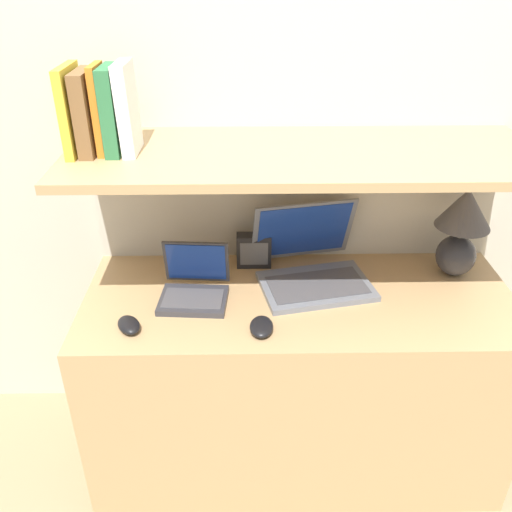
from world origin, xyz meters
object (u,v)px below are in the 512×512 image
at_px(table_lamp, 462,226).
at_px(router_box, 254,250).
at_px(second_mouse, 129,325).
at_px(book_yellow, 71,110).
at_px(book_brown, 87,113).
at_px(laptop_large, 311,266).
at_px(computer_mouse, 261,327).
at_px(book_green, 112,111).
at_px(book_white, 127,109).
at_px(laptop_small, 194,287).
at_px(book_orange, 100,110).

xyz_separation_m(table_lamp, router_box, (-0.71, 0.07, -0.13)).
relative_size(second_mouse, router_box, 0.93).
height_order(book_yellow, book_brown, book_yellow).
xyz_separation_m(laptop_large, computer_mouse, (-0.18, -0.29, -0.04)).
bearing_deg(computer_mouse, book_brown, 153.25).
bearing_deg(router_box, table_lamp, -5.55).
relative_size(laptop_large, book_yellow, 1.72).
height_order(book_green, book_white, book_white).
bearing_deg(computer_mouse, book_white, 146.57).
relative_size(laptop_small, book_orange, 0.92).
distance_m(router_box, book_orange, 0.72).
xyz_separation_m(table_lamp, laptop_small, (-0.91, -0.14, -0.15)).
bearing_deg(book_white, laptop_small, -21.27).
height_order(laptop_small, book_yellow, book_yellow).
height_order(laptop_large, laptop_small, laptop_large).
bearing_deg(book_green, router_box, 19.27).
height_order(laptop_large, book_orange, book_orange).
height_order(book_yellow, book_green, book_yellow).
bearing_deg(book_brown, laptop_small, -12.79).
bearing_deg(book_green, book_yellow, 180.00).
bearing_deg(book_yellow, book_orange, 0.00).
xyz_separation_m(computer_mouse, book_brown, (-0.50, 0.25, 0.59)).
relative_size(computer_mouse, book_brown, 0.46).
xyz_separation_m(laptop_large, second_mouse, (-0.59, -0.28, -0.04)).
relative_size(table_lamp, book_green, 1.32).
xyz_separation_m(table_lamp, book_white, (-1.08, -0.07, 0.42)).
xyz_separation_m(router_box, book_brown, (-0.49, -0.14, 0.54)).
bearing_deg(second_mouse, table_lamp, 15.84).
relative_size(laptop_large, book_white, 1.66).
distance_m(table_lamp, book_brown, 1.27).
bearing_deg(book_yellow, router_box, 15.21).
bearing_deg(computer_mouse, table_lamp, 25.25).
xyz_separation_m(book_yellow, book_brown, (0.04, 0.00, -0.01)).
distance_m(computer_mouse, book_green, 0.77).
xyz_separation_m(book_green, book_white, (0.04, 0.00, 0.01)).
bearing_deg(computer_mouse, laptop_large, 58.05).
distance_m(laptop_large, book_brown, 0.88).
bearing_deg(book_white, router_box, 21.41).
xyz_separation_m(laptop_small, book_orange, (-0.25, 0.06, 0.57)).
bearing_deg(second_mouse, laptop_large, 25.15).
bearing_deg(book_brown, router_box, 16.50).
height_order(computer_mouse, router_box, router_box).
xyz_separation_m(table_lamp, laptop_large, (-0.51, -0.04, -0.13)).
distance_m(computer_mouse, book_orange, 0.80).
bearing_deg(book_white, table_lamp, 3.96).
distance_m(laptop_small, book_green, 0.61).
relative_size(computer_mouse, router_box, 0.87).
relative_size(laptop_large, router_box, 3.43).
bearing_deg(book_green, book_orange, 180.00).
height_order(laptop_large, book_yellow, book_yellow).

